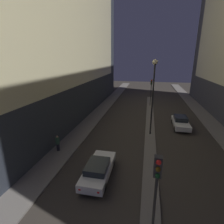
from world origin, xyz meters
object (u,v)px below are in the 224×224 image
Objects in this scene: street_lamp at (154,84)px; traffic_light_near at (156,185)px; car_right_lane at (181,122)px; car_left_lane at (98,169)px; traffic_light_mid at (151,87)px; pedestrian_on_left_sidewalk at (58,143)px.

traffic_light_near is at bearing -90.00° from street_lamp.
car_left_lane is at bearing -123.00° from car_right_lane.
street_lamp is (0.00, -12.90, 2.28)m from traffic_light_mid.
car_left_lane is 1.01× the size of car_right_lane.
car_right_lane is at bearing 35.44° from pedestrian_on_left_sidewalk.
pedestrian_on_left_sidewalk is (-12.35, -8.79, 0.20)m from car_right_lane.
car_right_lane is at bearing -68.76° from traffic_light_mid.
street_lamp reaches higher than car_left_lane.
street_lamp is at bearing 90.00° from traffic_light_near.
street_lamp is 11.40m from pedestrian_on_left_sidewalk.
traffic_light_mid is 10.84m from car_right_lane.
car_right_lane is 2.93× the size of pedestrian_on_left_sidewalk.
traffic_light_near reaches higher than car_left_lane.
pedestrian_on_left_sidewalk is at bearing -114.83° from traffic_light_mid.
pedestrian_on_left_sidewalk is (-8.57, -18.52, -2.71)m from traffic_light_mid.
street_lamp is at bearing 65.96° from car_left_lane.
traffic_light_near is 1.05× the size of car_left_lane.
traffic_light_mid reaches higher than car_left_lane.
street_lamp reaches higher than pedestrian_on_left_sidewalk.
street_lamp is 7.17m from car_right_lane.
car_left_lane is (-3.78, 4.50, -2.93)m from traffic_light_near.
traffic_light_mid is 3.11× the size of pedestrian_on_left_sidewalk.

